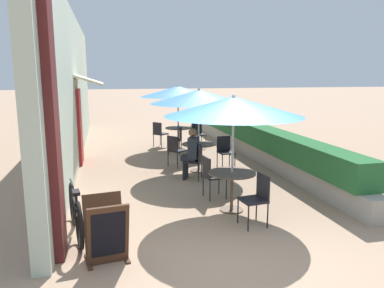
{
  "coord_description": "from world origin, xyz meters",
  "views": [
    {
      "loc": [
        -1.69,
        -4.62,
        2.51
      ],
      "look_at": [
        0.15,
        3.24,
        1.0
      ],
      "focal_mm": 35.0,
      "sensor_mm": 36.0,
      "label": 1
    }
  ],
  "objects_px": {
    "menu_board": "(106,230)",
    "patio_umbrella_far": "(178,91)",
    "patio_umbrella_mid": "(199,97)",
    "coffee_cup_far": "(178,127)",
    "patio_table_mid": "(199,150)",
    "patio_table_near": "(232,181)",
    "seated_patron_mid_left": "(191,151)",
    "cafe_chair_far_back": "(159,132)",
    "cafe_chair_near_right": "(257,196)",
    "cafe_chair_mid_left": "(196,159)",
    "cafe_chair_far_left": "(177,138)",
    "cafe_chair_near_left": "(211,174)",
    "patio_table_far": "(178,133)",
    "bicycle_leaning": "(76,213)",
    "cafe_chair_mid_back": "(175,148)",
    "cafe_chair_far_right": "(198,132)",
    "patio_umbrella_near": "(234,106)",
    "cafe_chair_mid_right": "(225,149)"
  },
  "relations": [
    {
      "from": "cafe_chair_far_left",
      "to": "cafe_chair_far_right",
      "type": "relative_size",
      "value": 1.0
    },
    {
      "from": "patio_table_mid",
      "to": "cafe_chair_mid_back",
      "type": "height_order",
      "value": "cafe_chair_mid_back"
    },
    {
      "from": "cafe_chair_mid_back",
      "to": "patio_table_far",
      "type": "height_order",
      "value": "cafe_chair_mid_back"
    },
    {
      "from": "patio_umbrella_far",
      "to": "bicycle_leaning",
      "type": "distance_m",
      "value": 7.22
    },
    {
      "from": "patio_umbrella_near",
      "to": "cafe_chair_mid_right",
      "type": "relative_size",
      "value": 2.86
    },
    {
      "from": "patio_umbrella_far",
      "to": "bicycle_leaning",
      "type": "xyz_separation_m",
      "value": [
        -2.9,
        -6.43,
        -1.57
      ]
    },
    {
      "from": "patio_table_far",
      "to": "cafe_chair_far_back",
      "type": "xyz_separation_m",
      "value": [
        -0.57,
        0.54,
        -0.04
      ]
    },
    {
      "from": "patio_table_mid",
      "to": "seated_patron_mid_left",
      "type": "xyz_separation_m",
      "value": [
        -0.36,
        -0.69,
        0.13
      ]
    },
    {
      "from": "cafe_chair_mid_left",
      "to": "cafe_chair_far_left",
      "type": "height_order",
      "value": "same"
    },
    {
      "from": "patio_table_near",
      "to": "cafe_chair_far_left",
      "type": "xyz_separation_m",
      "value": [
        -0.03,
        5.17,
        -0.04
      ]
    },
    {
      "from": "cafe_chair_mid_right",
      "to": "patio_umbrella_far",
      "type": "distance_m",
      "value": 3.29
    },
    {
      "from": "patio_table_near",
      "to": "menu_board",
      "type": "distance_m",
      "value": 2.69
    },
    {
      "from": "cafe_chair_near_right",
      "to": "patio_table_far",
      "type": "distance_m",
      "value": 6.69
    },
    {
      "from": "cafe_chair_far_left",
      "to": "coffee_cup_far",
      "type": "distance_m",
      "value": 0.7
    },
    {
      "from": "patio_umbrella_mid",
      "to": "coffee_cup_far",
      "type": "height_order",
      "value": "patio_umbrella_mid"
    },
    {
      "from": "menu_board",
      "to": "patio_umbrella_far",
      "type": "bearing_deg",
      "value": 63.17
    },
    {
      "from": "cafe_chair_mid_left",
      "to": "cafe_chair_near_left",
      "type": "bearing_deg",
      "value": -155.93
    },
    {
      "from": "seated_patron_mid_left",
      "to": "cafe_chair_far_right",
      "type": "bearing_deg",
      "value": 8.54
    },
    {
      "from": "patio_table_mid",
      "to": "patio_table_near",
      "type": "bearing_deg",
      "value": -92.04
    },
    {
      "from": "patio_umbrella_near",
      "to": "cafe_chair_mid_left",
      "type": "xyz_separation_m",
      "value": [
        -0.15,
        2.18,
        -1.43
      ]
    },
    {
      "from": "patio_table_mid",
      "to": "menu_board",
      "type": "height_order",
      "value": "menu_board"
    },
    {
      "from": "cafe_chair_near_left",
      "to": "cafe_chair_mid_right",
      "type": "bearing_deg",
      "value": 148.0
    },
    {
      "from": "patio_table_near",
      "to": "cafe_chair_far_right",
      "type": "xyz_separation_m",
      "value": [
        0.9,
        6.16,
        -0.04
      ]
    },
    {
      "from": "patio_umbrella_mid",
      "to": "cafe_chair_mid_back",
      "type": "xyz_separation_m",
      "value": [
        -0.51,
        0.59,
        -1.43
      ]
    },
    {
      "from": "coffee_cup_far",
      "to": "menu_board",
      "type": "relative_size",
      "value": 0.1
    },
    {
      "from": "cafe_chair_near_right",
      "to": "menu_board",
      "type": "xyz_separation_m",
      "value": [
        -2.47,
        -0.65,
        -0.09
      ]
    },
    {
      "from": "cafe_chair_mid_back",
      "to": "cafe_chair_far_right",
      "type": "distance_m",
      "value": 2.95
    },
    {
      "from": "seated_patron_mid_left",
      "to": "cafe_chair_far_back",
      "type": "distance_m",
      "value": 4.25
    },
    {
      "from": "cafe_chair_far_back",
      "to": "bicycle_leaning",
      "type": "relative_size",
      "value": 0.51
    },
    {
      "from": "coffee_cup_far",
      "to": "patio_table_near",
      "type": "bearing_deg",
      "value": -91.35
    },
    {
      "from": "cafe_chair_mid_back",
      "to": "cafe_chair_far_back",
      "type": "relative_size",
      "value": 1.0
    },
    {
      "from": "cafe_chair_mid_right",
      "to": "cafe_chair_far_right",
      "type": "distance_m",
      "value": 3.1
    },
    {
      "from": "cafe_chair_mid_back",
      "to": "patio_table_far",
      "type": "bearing_deg",
      "value": 131.97
    },
    {
      "from": "patio_umbrella_far",
      "to": "cafe_chair_far_left",
      "type": "distance_m",
      "value": 1.63
    },
    {
      "from": "cafe_chair_near_left",
      "to": "patio_table_far",
      "type": "height_order",
      "value": "cafe_chair_near_left"
    },
    {
      "from": "cafe_chair_mid_right",
      "to": "cafe_chair_far_right",
      "type": "bearing_deg",
      "value": -95.63
    },
    {
      "from": "patio_umbrella_mid",
      "to": "patio_umbrella_near",
      "type": "bearing_deg",
      "value": -92.04
    },
    {
      "from": "patio_umbrella_mid",
      "to": "patio_umbrella_far",
      "type": "xyz_separation_m",
      "value": [
        0.05,
        3.02,
        0.0
      ]
    },
    {
      "from": "cafe_chair_near_right",
      "to": "cafe_chair_mid_left",
      "type": "distance_m",
      "value": 2.96
    },
    {
      "from": "cafe_chair_mid_left",
      "to": "bicycle_leaning",
      "type": "relative_size",
      "value": 0.51
    },
    {
      "from": "patio_table_near",
      "to": "cafe_chair_far_left",
      "type": "distance_m",
      "value": 5.17
    },
    {
      "from": "cafe_chair_mid_right",
      "to": "cafe_chair_near_left",
      "type": "bearing_deg",
      "value": 60.48
    },
    {
      "from": "patio_umbrella_near",
      "to": "cafe_chair_mid_left",
      "type": "relative_size",
      "value": 2.86
    },
    {
      "from": "patio_umbrella_near",
      "to": "cafe_chair_far_right",
      "type": "bearing_deg",
      "value": 81.66
    },
    {
      "from": "patio_table_near",
      "to": "coffee_cup_far",
      "type": "height_order",
      "value": "coffee_cup_far"
    },
    {
      "from": "cafe_chair_near_right",
      "to": "cafe_chair_far_back",
      "type": "distance_m",
      "value": 7.25
    },
    {
      "from": "cafe_chair_near_left",
      "to": "patio_table_mid",
      "type": "height_order",
      "value": "cafe_chair_near_left"
    },
    {
      "from": "cafe_chair_far_left",
      "to": "coffee_cup_far",
      "type": "bearing_deg",
      "value": 4.46
    },
    {
      "from": "cafe_chair_mid_left",
      "to": "cafe_chair_mid_right",
      "type": "relative_size",
      "value": 1.0
    },
    {
      "from": "patio_table_near",
      "to": "cafe_chair_mid_right",
      "type": "bearing_deg",
      "value": 74.12
    }
  ]
}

